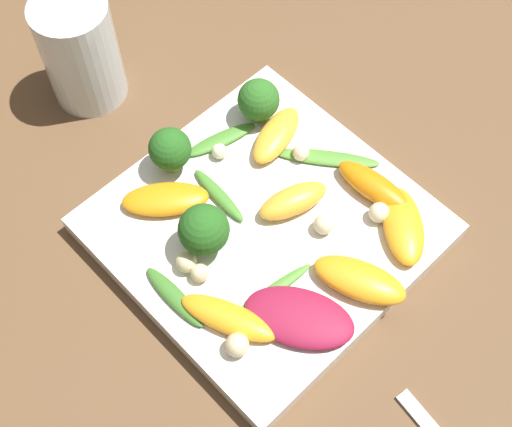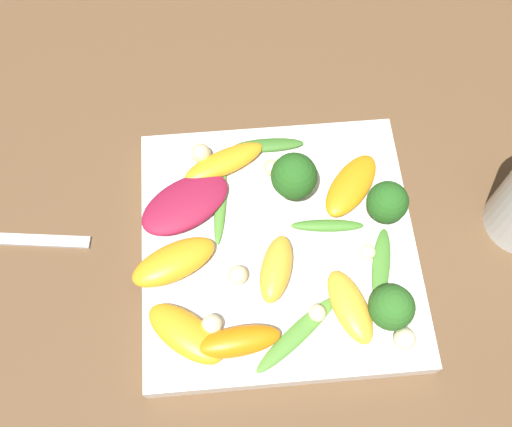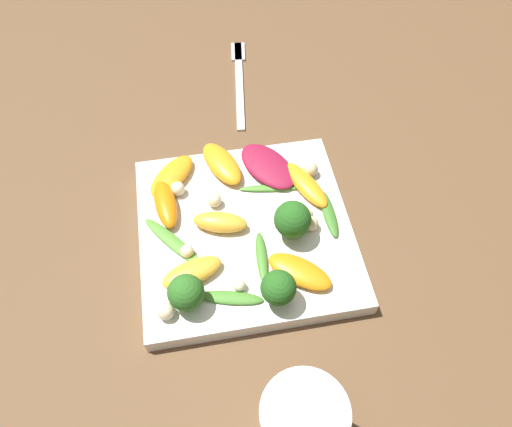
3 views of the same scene
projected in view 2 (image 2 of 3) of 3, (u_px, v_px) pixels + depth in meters
ground_plane at (278, 251)px, 0.55m from camera, size 2.40×2.40×0.00m
plate at (278, 247)px, 0.54m from camera, size 0.24×0.24×0.02m
radicchio_leaf_0 at (185, 204)px, 0.54m from camera, size 0.08×0.10×0.01m
orange_segment_0 at (276, 269)px, 0.51m from camera, size 0.07×0.04×0.02m
orange_segment_1 at (224, 162)px, 0.55m from camera, size 0.05×0.08×0.01m
orange_segment_2 at (174, 262)px, 0.51m from camera, size 0.06×0.08×0.02m
orange_segment_3 at (351, 185)px, 0.54m from camera, size 0.08×0.07×0.01m
orange_segment_4 at (350, 307)px, 0.49m from camera, size 0.07×0.05×0.02m
orange_segment_5 at (186, 334)px, 0.49m from camera, size 0.07×0.08×0.02m
orange_segment_6 at (237, 342)px, 0.48m from camera, size 0.03×0.07×0.02m
broccoli_floret_0 at (387, 203)px, 0.52m from camera, size 0.04×0.04×0.05m
broccoli_floret_1 at (391, 308)px, 0.48m from camera, size 0.04×0.04×0.04m
broccoli_floret_2 at (294, 176)px, 0.52m from camera, size 0.04×0.04×0.05m
arugula_sprig_0 at (381, 265)px, 0.52m from camera, size 0.07×0.03×0.01m
arugula_sprig_1 at (327, 226)px, 0.53m from camera, size 0.02×0.07×0.01m
arugula_sprig_2 at (220, 204)px, 0.54m from camera, size 0.08×0.02×0.00m
arugula_sprig_3 at (271, 145)px, 0.57m from camera, size 0.02×0.07×0.01m
arugula_sprig_4 at (297, 334)px, 0.49m from camera, size 0.07×0.08×0.01m
macadamia_nut_0 at (405, 339)px, 0.48m from camera, size 0.02×0.02×0.02m
macadamia_nut_1 at (286, 164)px, 0.55m from camera, size 0.02×0.02×0.02m
macadamia_nut_2 at (317, 313)px, 0.49m from camera, size 0.01×0.01×0.01m
macadamia_nut_3 at (201, 153)px, 0.56m from camera, size 0.02×0.02×0.02m
macadamia_nut_4 at (238, 275)px, 0.51m from camera, size 0.02×0.02×0.02m
macadamia_nut_5 at (368, 252)px, 0.52m from camera, size 0.01×0.01×0.01m
macadamia_nut_6 at (266, 168)px, 0.55m from camera, size 0.02×0.02×0.02m
macadamia_nut_7 at (212, 325)px, 0.49m from camera, size 0.02×0.02×0.02m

